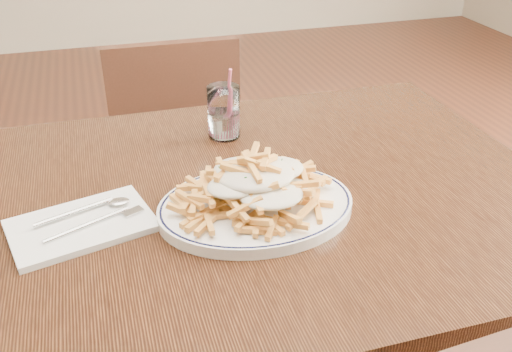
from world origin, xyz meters
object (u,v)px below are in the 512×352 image
object	(u,v)px
table	(223,231)
fries_plate	(256,207)
water_glass	(224,115)
loaded_fries	(256,181)
chair_far	(174,144)

from	to	relation	value
table	fries_plate	distance (m)	0.12
table	water_glass	bearing A→B (deg)	74.72
table	loaded_fries	distance (m)	0.16
loaded_fries	water_glass	distance (m)	0.30
chair_far	loaded_fries	size ratio (longest dim) A/B	2.83
water_glass	chair_far	bearing A→B (deg)	93.38
fries_plate	loaded_fries	bearing A→B (deg)	135.00
chair_far	loaded_fries	world-z (taller)	loaded_fries
water_glass	fries_plate	bearing A→B (deg)	-93.81
table	water_glass	world-z (taller)	water_glass
fries_plate	water_glass	bearing A→B (deg)	86.19
loaded_fries	water_glass	xyz separation A→B (m)	(0.02, 0.30, -0.01)
table	chair_far	bearing A→B (deg)	87.90
loaded_fries	water_glass	world-z (taller)	water_glass
fries_plate	loaded_fries	world-z (taller)	loaded_fries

